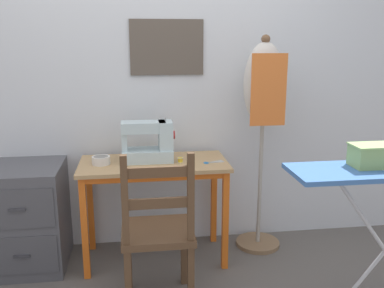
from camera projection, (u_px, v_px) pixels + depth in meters
ground_plane at (158, 275)px, 2.78m from camera, size 14.00×14.00×0.00m
wall_back at (150, 72)px, 3.00m from camera, size 10.00×0.07×2.55m
sewing_table at (154, 177)px, 2.86m from camera, size 0.98×0.48×0.70m
sewing_machine at (150, 142)px, 2.84m from camera, size 0.35×0.18×0.29m
fabric_bowl at (101, 160)px, 2.79m from camera, size 0.12×0.12×0.05m
scissors at (211, 162)px, 2.83m from camera, size 0.14×0.07×0.01m
thread_spool_near_machine at (180, 160)px, 2.83m from camera, size 0.04×0.04×0.03m
wooden_chair at (158, 233)px, 2.39m from camera, size 0.40×0.38×0.94m
filing_cabinet at (29, 216)px, 2.85m from camera, size 0.47×0.52×0.70m
dress_form at (263, 100)px, 2.94m from camera, size 0.32×0.32×1.53m
storage_box at (373, 155)px, 2.11m from camera, size 0.21×0.14×0.11m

